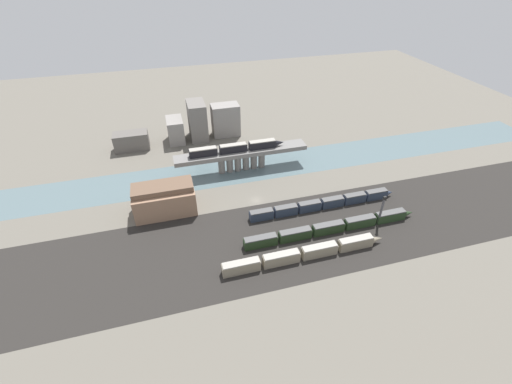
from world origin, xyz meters
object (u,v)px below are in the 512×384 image
at_px(warehouse_building, 164,199).
at_px(train_yard_far, 323,204).
at_px(train_yard_mid, 332,227).
at_px(signal_tower, 381,211).
at_px(train_on_bridge, 237,148).
at_px(train_yard_near, 304,254).

bearing_deg(warehouse_building, train_yard_far, -13.73).
bearing_deg(train_yard_far, train_yard_mid, -102.47).
xyz_separation_m(train_yard_mid, signal_tower, (18.57, -1.04, 4.50)).
bearing_deg(train_yard_far, train_on_bridge, 125.91).
distance_m(train_yard_mid, signal_tower, 19.14).
height_order(train_yard_mid, train_yard_far, train_yard_mid).
relative_size(train_on_bridge, train_yard_far, 0.71).
bearing_deg(warehouse_building, train_on_bridge, 32.83).
bearing_deg(train_on_bridge, train_yard_far, -54.09).
height_order(train_yard_near, warehouse_building, warehouse_building).
relative_size(train_yard_near, warehouse_building, 2.47).
relative_size(train_yard_near, signal_tower, 4.42).
relative_size(train_on_bridge, train_yard_mid, 0.65).
distance_m(train_yard_mid, warehouse_building, 63.93).
bearing_deg(train_yard_far, signal_tower, -43.41).
relative_size(train_yard_mid, signal_tower, 5.18).
xyz_separation_m(train_yard_near, warehouse_building, (-42.71, 37.89, 3.79)).
xyz_separation_m(train_yard_near, train_yard_far, (17.47, 23.19, -0.12)).
height_order(train_yard_near, signal_tower, signal_tower).
bearing_deg(train_yard_mid, warehouse_building, 153.60).
distance_m(train_on_bridge, train_yard_mid, 56.20).
distance_m(train_yard_near, signal_tower, 34.37).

